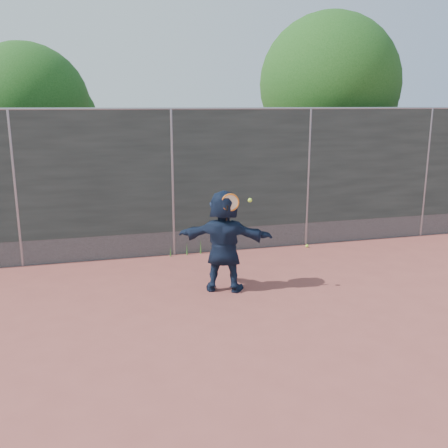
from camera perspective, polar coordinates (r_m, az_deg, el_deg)
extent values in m
plane|color=#9E4C42|center=(7.39, -1.16, -11.16)|extent=(80.00, 80.00, 0.00)
imported|color=#15213A|center=(8.33, 0.00, -1.93)|extent=(1.68, 1.10, 1.73)
sphere|color=#BAF336|center=(11.19, 9.46, -2.48)|extent=(0.07, 0.07, 0.07)
cube|color=#38423D|center=(10.24, -5.93, 5.96)|extent=(20.00, 0.04, 2.50)
cube|color=slate|center=(10.54, -5.73, -2.15)|extent=(20.00, 0.03, 0.50)
cylinder|color=gray|center=(10.15, -6.11, 12.97)|extent=(20.00, 0.05, 0.05)
cylinder|color=gray|center=(10.24, -22.73, 3.57)|extent=(0.06, 0.06, 3.00)
cylinder|color=gray|center=(10.27, -5.90, 4.58)|extent=(0.06, 0.06, 3.00)
cylinder|color=gray|center=(11.14, 9.58, 5.16)|extent=(0.06, 0.06, 3.00)
cylinder|color=gray|center=(12.67, 22.08, 5.36)|extent=(0.06, 0.06, 3.00)
torus|color=orange|center=(8.00, 0.72, 2.47)|extent=(0.29, 0.05, 0.29)
cylinder|color=beige|center=(8.00, 0.72, 2.47)|extent=(0.25, 0.03, 0.25)
cylinder|color=black|center=(8.04, 0.33, 1.09)|extent=(0.04, 0.13, 0.33)
sphere|color=#BAF336|center=(7.99, 2.99, 2.73)|extent=(0.07, 0.07, 0.07)
cylinder|color=#382314|center=(13.77, 11.47, 5.82)|extent=(0.28, 0.28, 2.60)
sphere|color=#23561C|center=(13.67, 11.94, 15.37)|extent=(3.60, 3.60, 3.60)
sphere|color=#23561C|center=(14.17, 14.17, 13.72)|extent=(2.52, 2.52, 2.52)
cylinder|color=#382314|center=(13.25, -20.96, 4.02)|extent=(0.28, 0.28, 2.20)
sphere|color=#23561C|center=(13.10, -21.68, 12.34)|extent=(3.00, 3.00, 3.00)
sphere|color=#23561C|center=(13.25, -18.85, 11.27)|extent=(2.10, 2.10, 2.10)
cone|color=#387226|center=(10.50, -4.26, -2.86)|extent=(0.03, 0.03, 0.26)
cone|color=#387226|center=(10.57, -2.69, -2.61)|extent=(0.03, 0.03, 0.30)
cone|color=#387226|center=(10.43, -6.13, -3.13)|extent=(0.03, 0.03, 0.22)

